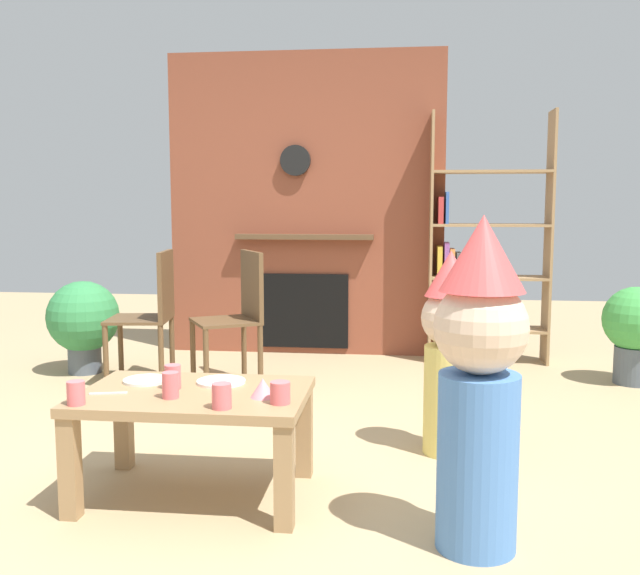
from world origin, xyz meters
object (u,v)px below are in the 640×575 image
paper_cup_far_left (222,396)px  birthday_cake_slice (263,388)px  paper_plate_rear (146,380)px  paper_cup_near_right (170,385)px  potted_plant_short (83,320)px  child_with_cone_hat (480,376)px  dining_chair_middle (239,310)px  paper_cup_near_left (280,393)px  potted_plant_tall (636,327)px  dining_chair_left (153,309)px  bookshelf (479,250)px  paper_cup_far_right (173,377)px  paper_plate_front (221,382)px  coffee_table (195,409)px  child_in_pink (449,347)px  paper_cup_center (76,393)px

paper_cup_far_left → birthday_cake_slice: size_ratio=0.97×
paper_cup_far_left → paper_plate_rear: 0.56m
paper_cup_near_right → potted_plant_short: (-1.36, 2.13, -0.11)m
child_with_cone_hat → dining_chair_middle: (-1.35, 2.13, -0.11)m
paper_cup_near_left → potted_plant_tall: 3.06m
dining_chair_left → potted_plant_short: size_ratio=1.35×
paper_cup_near_right → paper_cup_near_left: bearing=-3.4°
bookshelf → paper_cup_far_right: 3.14m
paper_plate_front → dining_chair_left: 1.87m
paper_cup_far_left → child_with_cone_hat: (0.94, -0.10, 0.13)m
bookshelf → coffee_table: bearing=-117.3°
paper_cup_near_left → paper_cup_near_right: size_ratio=0.82×
dining_chair_left → potted_plant_short: (-0.60, 0.23, -0.12)m
paper_cup_far_left → child_in_pink: size_ratio=0.10×
paper_cup_near_left → paper_plate_rear: paper_cup_near_left is taller
paper_cup_near_left → child_with_cone_hat: 0.77m
paper_plate_rear → child_with_cone_hat: 1.45m
paper_cup_near_left → paper_cup_center: (-0.77, -0.11, 0.00)m
paper_cup_near_left → dining_chair_middle: bearing=107.7°
child_in_pink → paper_plate_rear: bearing=-9.7°
bookshelf → paper_plate_rear: (-1.67, -2.63, -0.41)m
paper_cup_far_left → dining_chair_middle: bearing=101.4°
paper_plate_front → dining_chair_middle: dining_chair_middle is taller
paper_cup_far_right → potted_plant_short: potted_plant_short is taller
paper_cup_far_left → potted_plant_tall: potted_plant_tall is taller
paper_plate_front → potted_plant_short: bearing=128.6°
paper_cup_center → dining_chair_left: size_ratio=0.10×
paper_cup_far_left → potted_plant_short: potted_plant_short is taller
dining_chair_middle → potted_plant_tall: dining_chair_middle is taller
paper_cup_near_left → paper_cup_center: paper_cup_center is taller
dining_chair_left → paper_plate_rear: bearing=101.6°
birthday_cake_slice → potted_plant_short: potted_plant_short is taller
bookshelf → dining_chair_middle: bookshelf is taller
paper_cup_near_right → child_with_cone_hat: child_with_cone_hat is taller
dining_chair_middle → child_with_cone_hat: bearing=92.4°
paper_plate_front → potted_plant_tall: size_ratio=0.32×
potted_plant_short → birthday_cake_slice: bearing=-50.4°
coffee_table → potted_plant_short: potted_plant_short is taller
paper_cup_center → birthday_cake_slice: 0.72m
child_with_cone_hat → dining_chair_left: bearing=-31.1°
bookshelf → paper_plate_front: bookshelf is taller
paper_cup_near_right → paper_plate_front: size_ratio=0.50×
paper_cup_far_right → paper_plate_rear: (-0.16, 0.10, -0.04)m
paper_plate_front → birthday_cake_slice: birthday_cake_slice is taller
paper_cup_near_left → paper_cup_far_left: bearing=-156.1°
paper_cup_far_left → birthday_cake_slice: paper_cup_far_left is taller
potted_plant_tall → paper_cup_near_left: bearing=-131.5°
bookshelf → child_in_pink: bearing=-99.3°
paper_cup_near_left → coffee_table: bearing=160.0°
paper_cup_near_left → paper_cup_far_right: paper_cup_far_right is taller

